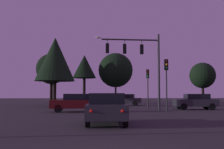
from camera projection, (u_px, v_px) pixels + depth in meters
ground_plane at (97, 108)px, 30.16m from camera, size 168.00×168.00×0.00m
traffic_signal_mast_arm at (139, 57)px, 25.96m from camera, size 6.01×0.48×7.11m
traffic_light_corner_left at (166, 75)px, 23.31m from camera, size 0.30×0.35×4.39m
traffic_light_corner_right at (148, 81)px, 29.35m from camera, size 0.35×0.38×4.09m
car_nearside_lane at (107, 108)px, 13.84m from camera, size 2.07×4.26×1.52m
car_crossing_left at (76, 102)px, 23.53m from camera, size 4.25×1.91×1.52m
car_crossing_right at (196, 101)px, 27.20m from camera, size 4.20×2.18×1.52m
car_far_lane at (125, 99)px, 37.59m from camera, size 4.75×2.87×1.52m
tree_behind_sign at (116, 70)px, 47.56m from camera, size 5.83×5.83×8.50m
tree_left_far at (84, 67)px, 44.29m from camera, size 3.71×3.71×7.71m
tree_center_horizon at (203, 76)px, 39.67m from camera, size 3.65×3.65×5.99m
tree_right_cluster at (55, 59)px, 33.92m from camera, size 4.81×4.81×8.39m
tree_lot_edge at (52, 69)px, 45.78m from camera, size 5.01×5.01×8.15m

